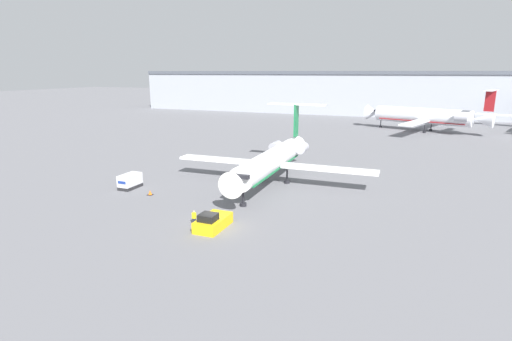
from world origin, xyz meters
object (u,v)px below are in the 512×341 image
(airplane_main, at_px, (272,160))
(traffic_cone_left, at_px, (150,193))
(pushback_tug, at_px, (213,222))
(luggage_cart, at_px, (130,181))
(airplane_parked_far_left, at_px, (425,116))
(worker_near_tug, at_px, (194,218))

(airplane_main, bearing_deg, traffic_cone_left, -139.22)
(airplane_main, height_order, traffic_cone_left, airplane_main)
(pushback_tug, xyz_separation_m, luggage_cart, (-17.29, 8.59, 0.30))
(airplane_main, distance_m, traffic_cone_left, 17.23)
(airplane_main, relative_size, airplane_parked_far_left, 0.90)
(pushback_tug, distance_m, airplane_parked_far_left, 83.95)
(traffic_cone_left, relative_size, airplane_parked_far_left, 0.02)
(worker_near_tug, relative_size, airplane_parked_far_left, 0.05)
(airplane_main, bearing_deg, luggage_cart, -151.18)
(airplane_main, relative_size, pushback_tug, 6.35)
(luggage_cart, relative_size, worker_near_tug, 2.04)
(pushback_tug, bearing_deg, traffic_cone_left, 151.46)
(worker_near_tug, bearing_deg, luggage_cart, 150.27)
(pushback_tug, distance_m, worker_near_tug, 2.15)
(pushback_tug, relative_size, luggage_cart, 1.38)
(pushback_tug, height_order, worker_near_tug, pushback_tug)
(worker_near_tug, height_order, airplane_parked_far_left, airplane_parked_far_left)
(airplane_parked_far_left, bearing_deg, traffic_cone_left, -114.08)
(airplane_main, relative_size, traffic_cone_left, 42.56)
(luggage_cart, distance_m, traffic_cone_left, 4.73)
(worker_near_tug, height_order, traffic_cone_left, worker_near_tug)
(pushback_tug, relative_size, airplane_parked_far_left, 0.14)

